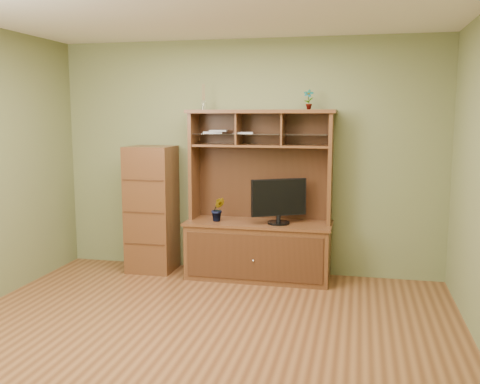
% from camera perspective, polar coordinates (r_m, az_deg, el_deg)
% --- Properties ---
extents(room, '(4.54, 4.04, 2.74)m').
position_cam_1_polar(room, '(4.32, -4.67, 1.63)').
color(room, '#5A3219').
rests_on(room, ground).
extents(media_hutch, '(1.66, 0.61, 1.90)m').
position_cam_1_polar(media_hutch, '(6.07, 2.02, -4.34)').
color(media_hutch, '#4C2815').
rests_on(media_hutch, room).
extents(monitor, '(0.58, 0.35, 0.50)m').
position_cam_1_polar(monitor, '(5.88, 4.15, -0.88)').
color(monitor, black).
rests_on(monitor, media_hutch).
extents(orchid_plant, '(0.18, 0.16, 0.27)m').
position_cam_1_polar(orchid_plant, '(6.04, -2.37, -1.85)').
color(orchid_plant, '#25531C').
rests_on(orchid_plant, media_hutch).
extents(top_plant, '(0.12, 0.09, 0.22)m').
position_cam_1_polar(top_plant, '(5.93, 7.32, 9.76)').
color(top_plant, '#2E6C25').
rests_on(top_plant, media_hutch).
extents(reed_diffuser, '(0.06, 0.06, 0.29)m').
position_cam_1_polar(reed_diffuser, '(6.16, -3.91, 9.79)').
color(reed_diffuser, silver).
rests_on(reed_diffuser, media_hutch).
extents(magazines, '(0.60, 0.21, 0.04)m').
position_cam_1_polar(magazines, '(6.09, -1.68, 6.41)').
color(magazines, silver).
rests_on(magazines, media_hutch).
extents(side_cabinet, '(0.53, 0.48, 1.48)m').
position_cam_1_polar(side_cabinet, '(6.40, -9.40, -1.80)').
color(side_cabinet, '#4C2815').
rests_on(side_cabinet, room).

